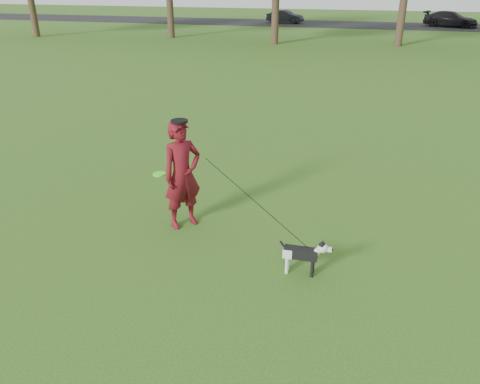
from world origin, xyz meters
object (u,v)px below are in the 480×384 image
(dog, at_px, (305,253))
(car_mid, at_px, (285,17))
(car_right, at_px, (451,19))
(man, at_px, (182,175))

(dog, bearing_deg, car_mid, 99.78)
(car_right, bearing_deg, man, -174.82)
(car_mid, bearing_deg, man, -161.10)
(man, xyz_separation_m, dog, (2.37, -1.05, -0.63))
(man, relative_size, dog, 2.44)
(man, height_order, car_mid, man)
(dog, relative_size, car_mid, 0.24)
(dog, bearing_deg, car_right, 79.29)
(dog, bearing_deg, man, 156.04)
(car_mid, relative_size, car_right, 0.77)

